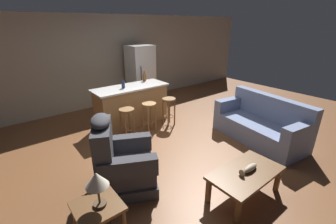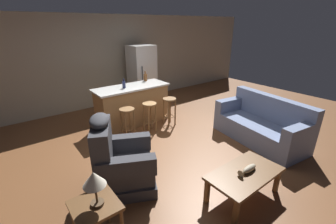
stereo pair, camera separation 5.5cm
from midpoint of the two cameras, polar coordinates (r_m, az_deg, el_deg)
ground_plane at (r=4.75m, az=-0.96°, el=-8.04°), size 12.00×12.00×0.00m
back_wall at (r=6.96m, az=-17.28°, el=11.99°), size 12.00×0.05×2.60m
coffee_table at (r=3.45m, az=18.68°, el=-14.90°), size 1.10×0.60×0.42m
fish_figurine at (r=3.41m, az=19.42°, el=-13.46°), size 0.34×0.10×0.10m
couch at (r=5.17m, az=22.23°, el=-3.01°), size 1.11×2.00×0.94m
recliner_near_lamp at (r=3.50m, az=-12.35°, el=-12.42°), size 1.12×1.12×1.20m
end_table at (r=2.75m, az=-17.90°, el=-23.05°), size 0.48×0.48×0.56m
table_lamp at (r=2.49m, az=-18.28°, el=-16.33°), size 0.24×0.24×0.41m
kitchen_island at (r=5.59m, az=-9.46°, el=1.74°), size 1.80×0.70×0.95m
bar_stool_left at (r=4.87m, az=-10.66°, el=-1.51°), size 0.32×0.32×0.68m
bar_stool_middle at (r=5.13m, az=-5.07°, el=0.03°), size 0.32×0.32×0.68m
bar_stool_right at (r=5.44m, az=-0.07°, el=1.41°), size 0.32×0.32×0.68m
refrigerator at (r=6.98m, az=-7.17°, el=9.28°), size 0.70×0.69×1.76m
bottle_tall_green at (r=5.33m, az=-11.60°, el=6.83°), size 0.08×0.08×0.22m
bottle_short_amber at (r=5.92m, az=-6.28°, el=8.76°), size 0.09×0.09×0.26m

